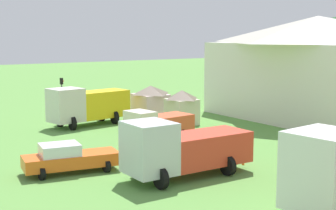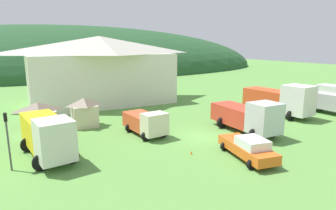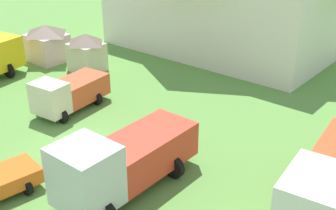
# 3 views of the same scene
# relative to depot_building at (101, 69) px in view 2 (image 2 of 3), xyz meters

# --- Properties ---
(ground_plane) EXTENTS (200.00, 200.00, 0.00)m
(ground_plane) POSITION_rel_depot_building_xyz_m (3.88, -19.31, -4.73)
(ground_plane) COLOR #5B9342
(forested_hill_backdrop) EXTENTS (134.99, 60.00, 27.31)m
(forested_hill_backdrop) POSITION_rel_depot_building_xyz_m (3.88, 52.72, -4.73)
(forested_hill_backdrop) COLOR #234C28
(forested_hill_backdrop) RESTS_ON ground
(depot_building) EXTENTS (19.94, 11.37, 9.18)m
(depot_building) POSITION_rel_depot_building_xyz_m (0.00, 0.00, 0.00)
(depot_building) COLOR white
(depot_building) RESTS_ON ground
(play_shed_cream) EXTENTS (2.56, 2.28, 2.92)m
(play_shed_cream) POSITION_rel_depot_building_xyz_m (-4.70, -11.17, -3.23)
(play_shed_cream) COLOR beige
(play_shed_cream) RESTS_ON ground
(play_shed_pink) EXTENTS (3.13, 2.80, 2.98)m
(play_shed_pink) POSITION_rel_depot_building_xyz_m (-8.91, -11.66, -3.20)
(play_shed_pink) COLOR beige
(play_shed_pink) RESTS_ON ground
(flatbed_truck_yellow) EXTENTS (3.64, 7.21, 3.26)m
(flatbed_truck_yellow) POSITION_rel_depot_building_xyz_m (-8.73, -18.07, -2.97)
(flatbed_truck_yellow) COLOR silver
(flatbed_truck_yellow) RESTS_ON ground
(light_truck_cream) EXTENTS (2.93, 5.18, 2.30)m
(light_truck_cream) POSITION_rel_depot_building_xyz_m (-0.34, -16.45, -3.55)
(light_truck_cream) COLOR beige
(light_truck_cream) RESTS_ON ground
(tow_truck_silver) EXTENTS (3.25, 7.17, 3.21)m
(tow_truck_silver) POSITION_rel_depot_building_xyz_m (8.18, -20.34, -3.13)
(tow_truck_silver) COLOR silver
(tow_truck_silver) RESTS_ON ground
(heavy_rig_white) EXTENTS (3.90, 8.26, 3.74)m
(heavy_rig_white) POSITION_rel_depot_building_xyz_m (16.27, -17.01, -2.84)
(heavy_rig_white) COLOR white
(heavy_rig_white) RESTS_ON ground
(service_pickup_orange) EXTENTS (2.84, 5.46, 1.66)m
(service_pickup_orange) POSITION_rel_depot_building_xyz_m (3.95, -24.95, -3.90)
(service_pickup_orange) COLOR orange
(service_pickup_orange) RESTS_ON ground
(traffic_light_west) EXTENTS (0.20, 0.32, 3.88)m
(traffic_light_west) POSITION_rel_depot_building_xyz_m (-11.14, -19.26, -2.33)
(traffic_light_west) COLOR #4C4C51
(traffic_light_west) RESTS_ON ground
(traffic_cone_near_pickup) EXTENTS (0.36, 0.36, 0.46)m
(traffic_cone_near_pickup) POSITION_rel_depot_building_xyz_m (8.09, -15.82, -4.73)
(traffic_cone_near_pickup) COLOR orange
(traffic_cone_near_pickup) RESTS_ON ground
(traffic_cone_mid_row) EXTENTS (0.36, 0.36, 0.53)m
(traffic_cone_mid_row) POSITION_rel_depot_building_xyz_m (0.77, -22.37, -4.73)
(traffic_cone_mid_row) COLOR orange
(traffic_cone_mid_row) RESTS_ON ground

